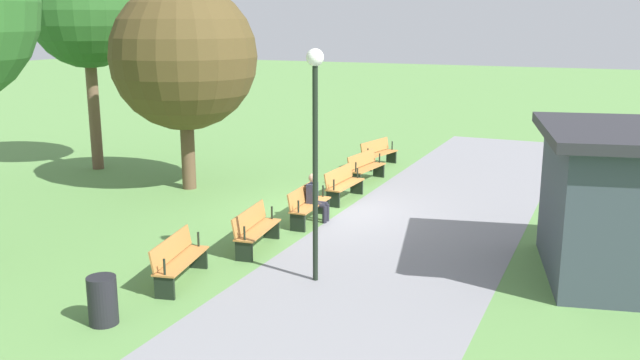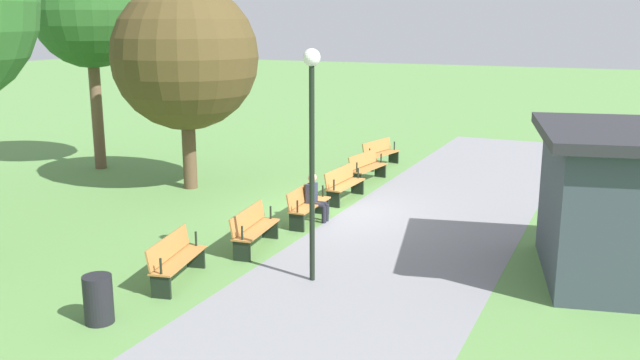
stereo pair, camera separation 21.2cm
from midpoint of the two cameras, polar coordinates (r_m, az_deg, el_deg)
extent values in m
plane|color=#5B8C47|center=(17.94, 0.48, -2.57)|extent=(120.00, 120.00, 0.00)
cube|color=gray|center=(17.12, 8.58, -3.49)|extent=(25.93, 4.60, 0.01)
cube|color=#B27538|center=(23.29, 4.74, 2.19)|extent=(1.78, 0.78, 0.04)
cube|color=#B27538|center=(23.34, 4.33, 2.83)|extent=(1.71, 0.46, 0.40)
cube|color=black|center=(24.01, 5.71, 1.94)|extent=(0.14, 0.38, 0.43)
cylinder|color=black|center=(23.93, 5.77, 2.86)|extent=(0.05, 0.05, 0.30)
cube|color=black|center=(22.66, 3.68, 1.31)|extent=(0.14, 0.38, 0.43)
cylinder|color=black|center=(22.57, 3.74, 2.28)|extent=(0.05, 0.05, 0.30)
cube|color=#B27538|center=(21.05, 3.68, 1.03)|extent=(1.76, 0.65, 0.04)
cube|color=#B27538|center=(21.09, 3.20, 1.73)|extent=(1.72, 0.32, 0.40)
cube|color=black|center=(21.80, 4.63, 0.81)|extent=(0.11, 0.38, 0.43)
cylinder|color=black|center=(21.71, 4.70, 1.82)|extent=(0.05, 0.05, 0.30)
cube|color=black|center=(20.40, 2.64, -0.02)|extent=(0.11, 0.38, 0.43)
cylinder|color=black|center=(20.31, 2.70, 1.06)|extent=(0.05, 0.05, 0.30)
cube|color=#B27538|center=(18.87, 1.81, -0.38)|extent=(1.74, 0.51, 0.04)
cube|color=#B27538|center=(18.90, 1.26, 0.40)|extent=(1.72, 0.18, 0.40)
cube|color=black|center=(19.64, 2.76, -0.54)|extent=(0.08, 0.38, 0.43)
cylinder|color=black|center=(19.54, 2.83, 0.58)|extent=(0.05, 0.05, 0.30)
cube|color=black|center=(18.22, 0.76, -1.62)|extent=(0.08, 0.38, 0.43)
cylinder|color=black|center=(18.12, 0.82, -0.42)|extent=(0.05, 0.05, 0.30)
cube|color=#B27538|center=(16.81, -1.16, -2.08)|extent=(1.74, 0.51, 0.04)
cube|color=#B27538|center=(16.82, -1.79, -1.22)|extent=(1.72, 0.18, 0.40)
cube|color=black|center=(17.58, -0.16, -2.17)|extent=(0.08, 0.38, 0.43)
cylinder|color=black|center=(17.48, -0.10, -0.93)|extent=(0.05, 0.05, 0.30)
cube|color=black|center=(16.16, -2.24, -3.57)|extent=(0.08, 0.38, 0.43)
cylinder|color=black|center=(16.05, -2.19, -2.23)|extent=(0.05, 0.05, 0.30)
cube|color=#B27538|center=(14.91, -5.58, -4.13)|extent=(1.76, 0.65, 0.04)
cube|color=#B27538|center=(14.92, -6.31, -3.18)|extent=(1.72, 0.32, 0.40)
cube|color=black|center=(15.69, -4.46, -4.12)|extent=(0.11, 0.38, 0.43)
cylinder|color=black|center=(15.57, -4.42, -2.74)|extent=(0.05, 0.05, 0.30)
cube|color=black|center=(14.29, -6.77, -5.94)|extent=(0.11, 0.38, 0.43)
cylinder|color=black|center=(14.16, -6.74, -4.43)|extent=(0.05, 0.05, 0.30)
cube|color=#B27538|center=(13.28, -11.88, -6.57)|extent=(1.78, 0.78, 0.04)
cube|color=#B27538|center=(13.28, -12.72, -5.50)|extent=(1.71, 0.46, 0.40)
cube|color=black|center=(14.05, -10.53, -6.40)|extent=(0.14, 0.38, 0.43)
cylinder|color=black|center=(13.92, -10.52, -4.88)|extent=(0.05, 0.05, 0.30)
cube|color=black|center=(12.69, -13.29, -8.73)|extent=(0.14, 0.38, 0.43)
cylinder|color=black|center=(12.54, -13.30, -7.06)|extent=(0.05, 0.05, 0.30)
cube|color=#2D3347|center=(16.89, -1.01, -1.11)|extent=(0.33, 0.21, 0.50)
sphere|color=tan|center=(16.80, -0.96, 0.17)|extent=(0.22, 0.22, 0.22)
cylinder|color=#23232D|center=(16.98, -0.33, -1.98)|extent=(0.14, 0.37, 0.13)
cylinder|color=#23232D|center=(16.97, 0.23, -2.74)|extent=(0.11, 0.11, 0.43)
cylinder|color=#23232D|center=(16.82, -0.56, -2.13)|extent=(0.14, 0.37, 0.13)
cylinder|color=#23232D|center=(16.81, 0.01, -2.89)|extent=(0.11, 0.11, 0.43)
cylinder|color=brown|center=(23.89, -18.54, 5.57)|extent=(0.37, 0.37, 3.97)
sphere|color=#285B23|center=(23.71, -19.11, 13.18)|extent=(3.65, 3.65, 3.65)
cylinder|color=brown|center=(20.44, -11.24, 2.71)|extent=(0.40, 0.40, 2.49)
sphere|color=#4C3D1E|center=(20.14, -11.57, 10.02)|extent=(4.18, 4.18, 4.18)
cylinder|color=black|center=(12.69, -0.88, 0.29)|extent=(0.10, 0.10, 4.08)
sphere|color=white|center=(12.39, -0.91, 10.17)|extent=(0.32, 0.32, 0.32)
cylinder|color=black|center=(11.92, -18.13, -9.50)|extent=(0.48, 0.48, 0.81)
cube|color=#38424C|center=(14.21, 23.44, -2.22)|extent=(3.92, 3.28, 2.73)
cube|color=#28282D|center=(13.92, 23.99, 3.61)|extent=(4.52, 3.88, 0.20)
camera|label=1|loc=(0.11, -90.34, -0.08)|focal=38.45mm
camera|label=2|loc=(0.11, 89.66, 0.08)|focal=38.45mm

